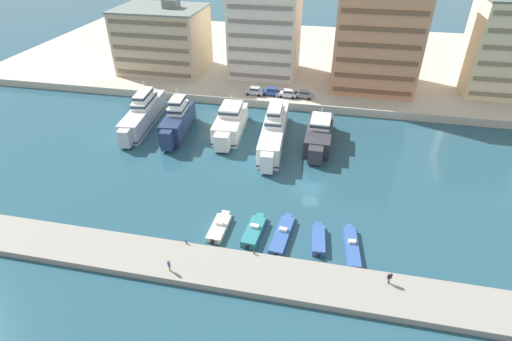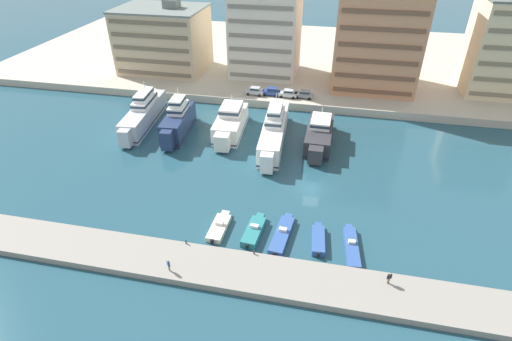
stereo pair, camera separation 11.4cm
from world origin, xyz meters
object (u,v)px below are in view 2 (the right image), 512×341
object	(u,v)px
car_silver_far_left	(255,91)
pedestrian_near_edge	(169,264)
yacht_navy_left	(178,121)
motorboat_teal_left	(254,231)
yacht_ivory_mid_left	(230,123)
motorboat_blue_center	(352,247)
car_blue_left	(272,91)
motorboat_blue_mid_left	(282,234)
yacht_silver_far_left	(144,113)
pedestrian_mid_deck	(389,277)
car_silver_mid_left	(288,93)
yacht_white_center_left	(274,130)
yacht_charcoal_center	(319,134)
motorboat_cream_far_left	(219,227)
motorboat_blue_center_left	(318,240)
car_grey_center_left	(304,94)

from	to	relation	value
car_silver_far_left	pedestrian_near_edge	distance (m)	53.20
yacht_navy_left	motorboat_teal_left	world-z (taller)	yacht_navy_left
yacht_navy_left	yacht_ivory_mid_left	world-z (taller)	yacht_navy_left
motorboat_blue_center	car_silver_far_left	xyz separation A→B (m)	(-22.20, 44.10, 2.28)
car_blue_left	pedestrian_near_edge	distance (m)	53.77
motorboat_teal_left	motorboat_blue_mid_left	bearing A→B (deg)	2.65
yacht_silver_far_left	pedestrian_mid_deck	world-z (taller)	yacht_silver_far_left
yacht_ivory_mid_left	car_silver_mid_left	world-z (taller)	yacht_ivory_mid_left
yacht_white_center_left	yacht_charcoal_center	bearing A→B (deg)	8.02
motorboat_cream_far_left	yacht_charcoal_center	bearing A→B (deg)	66.87
yacht_charcoal_center	pedestrian_near_edge	size ratio (longest dim) A/B	9.48
motorboat_teal_left	motorboat_blue_center_left	xyz separation A→B (m)	(8.70, 0.11, -0.06)
car_blue_left	car_grey_center_left	distance (m)	7.39
yacht_charcoal_center	yacht_silver_far_left	bearing A→B (deg)	178.55
motorboat_cream_far_left	pedestrian_mid_deck	distance (m)	22.87
yacht_charcoal_center	yacht_navy_left	bearing A→B (deg)	-176.72
car_silver_mid_left	car_grey_center_left	world-z (taller)	same
motorboat_cream_far_left	motorboat_teal_left	size ratio (longest dim) A/B	0.95
motorboat_blue_center_left	yacht_ivory_mid_left	bearing A→B (deg)	124.92
car_grey_center_left	yacht_silver_far_left	bearing A→B (deg)	-152.44
motorboat_blue_mid_left	yacht_white_center_left	bearing A→B (deg)	102.12
yacht_ivory_mid_left	car_grey_center_left	distance (m)	20.65
motorboat_cream_far_left	pedestrian_mid_deck	size ratio (longest dim) A/B	3.95
yacht_white_center_left	yacht_ivory_mid_left	bearing A→B (deg)	167.57
motorboat_blue_center	yacht_navy_left	bearing A→B (deg)	142.50
yacht_charcoal_center	motorboat_teal_left	bearing A→B (deg)	-103.95
yacht_charcoal_center	motorboat_teal_left	size ratio (longest dim) A/B	2.36
yacht_ivory_mid_left	pedestrian_near_edge	size ratio (longest dim) A/B	9.49
motorboat_cream_far_left	car_silver_mid_left	xyz separation A→B (m)	(3.33, 43.99, 2.27)
car_silver_far_left	yacht_white_center_left	bearing A→B (deg)	-67.35
car_blue_left	yacht_white_center_left	bearing A→B (deg)	-78.66
yacht_silver_far_left	motorboat_blue_center_left	distance (m)	46.89
yacht_charcoal_center	car_silver_far_left	xyz separation A→B (m)	(-15.87, 16.72, 0.76)
motorboat_teal_left	car_silver_mid_left	distance (m)	43.96
yacht_navy_left	car_silver_far_left	size ratio (longest dim) A/B	3.69
yacht_silver_far_left	motorboat_blue_center	size ratio (longest dim) A/B	2.53
yacht_charcoal_center	pedestrian_near_edge	world-z (taller)	yacht_charcoal_center
yacht_white_center_left	car_blue_left	distance (m)	18.76
yacht_navy_left	motorboat_blue_mid_left	xyz separation A→B (m)	(24.44, -25.33, -2.25)
car_blue_left	car_grey_center_left	world-z (taller)	same
car_blue_left	yacht_silver_far_left	bearing A→B (deg)	-145.35
motorboat_blue_center	motorboat_cream_far_left	bearing A→B (deg)	179.38
pedestrian_mid_deck	yacht_navy_left	bearing A→B (deg)	140.11
motorboat_blue_center	pedestrian_near_edge	size ratio (longest dim) A/B	4.86
car_silver_far_left	yacht_navy_left	bearing A→B (deg)	-122.05
motorboat_blue_mid_left	motorboat_blue_center_left	distance (m)	4.86
motorboat_cream_far_left	motorboat_blue_mid_left	xyz separation A→B (m)	(8.73, 0.29, 0.01)
yacht_silver_far_left	car_silver_far_left	size ratio (longest dim) A/B	5.07
motorboat_cream_far_left	motorboat_teal_left	world-z (taller)	motorboat_teal_left
car_grey_center_left	pedestrian_mid_deck	distance (m)	52.42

